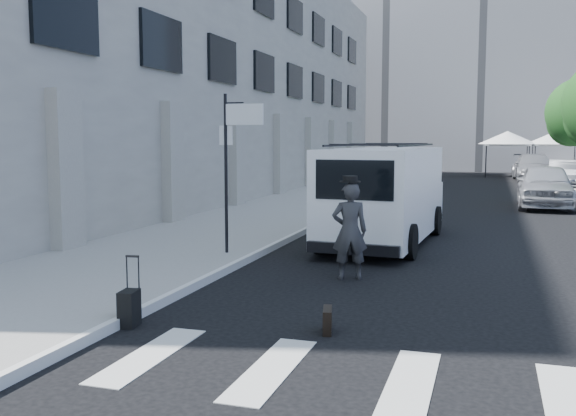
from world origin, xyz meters
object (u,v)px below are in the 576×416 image
Objects in this scene: cargo_van at (385,194)px; parked_car_b at (565,174)px; briefcase at (327,320)px; suitcase at (129,308)px; parked_car_c at (534,168)px; businessman at (350,231)px; parked_car_a at (545,186)px.

parked_car_b is at bearing 76.63° from cargo_van.
suitcase is at bearing 179.10° from briefcase.
businessman is at bearing -101.87° from parked_car_c.
parked_car_a is at bearing -126.65° from businessman.
cargo_van is at bearing -101.34° from parked_car_b.
cargo_van is at bearing -112.53° from parked_car_a.
businessman is at bearing -105.55° from parked_car_a.
parked_car_a reaches higher than parked_car_c.
businessman reaches higher than suitcase.
businessman is 3.53m from briefcase.
suitcase is at bearing -108.61° from parked_car_a.
suitcase is at bearing 39.94° from businessman.
parked_car_b is (6.36, 25.93, -0.17)m from businessman.
businessman is 1.85× the size of suitcase.
parked_car_c is at bearing 82.56° from cargo_van.
parked_car_c is at bearing 107.57° from parked_car_b.
cargo_van is 1.31× the size of parked_car_a.
parked_car_a is 16.78m from parked_car_c.
briefcase is 0.10× the size of parked_car_b.
parked_car_a is at bearing -93.95° from parked_car_b.
parked_car_c is at bearing 69.71° from briefcase.
businessman is at bearing -98.44° from parked_car_b.
parked_car_a reaches higher than briefcase.
businessman is 32.09m from parked_car_c.
briefcase is at bearing -100.30° from parked_car_c.
parked_car_c reaches higher than briefcase.
cargo_van is at bearing -103.47° from parked_car_c.
cargo_van reaches higher than suitcase.
businessman is 0.28× the size of cargo_van.
parked_car_b is 0.78× the size of parked_car_c.
cargo_van reaches higher than briefcase.
parked_car_b is at bearing -80.48° from parked_car_c.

